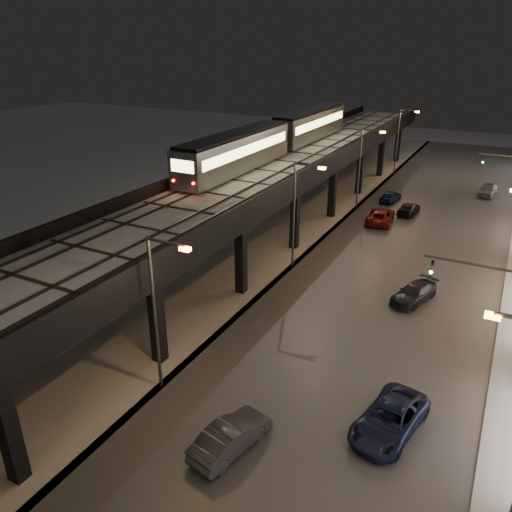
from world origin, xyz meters
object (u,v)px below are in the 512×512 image
at_px(car_far_white, 391,197).
at_px(car_onc_dark, 389,420).
at_px(car_mid_silver, 381,216).
at_px(car_onc_red, 488,190).
at_px(car_near_white, 231,437).
at_px(subway_train, 278,136).
at_px(car_onc_white, 414,294).
at_px(car_mid_dark, 409,209).

relative_size(car_far_white, car_onc_dark, 0.75).
relative_size(car_mid_silver, car_onc_red, 1.21).
bearing_deg(car_onc_dark, car_near_white, -133.26).
height_order(car_near_white, car_onc_dark, same).
bearing_deg(subway_train, car_far_white, 39.79).
bearing_deg(car_near_white, car_mid_silver, -74.90).
bearing_deg(car_far_white, subway_train, 46.15).
height_order(car_far_white, car_onc_red, car_onc_red).
bearing_deg(subway_train, car_onc_white, -39.14).
distance_m(subway_train, car_onc_dark, 35.93).
xyz_separation_m(subway_train, car_mid_dark, (13.54, 5.23, -7.68)).
bearing_deg(car_mid_dark, subway_train, 23.71).
distance_m(subway_train, car_near_white, 37.00).
relative_size(car_near_white, car_far_white, 1.12).
bearing_deg(car_onc_red, car_mid_dark, -115.47).
xyz_separation_m(car_onc_white, car_onc_red, (2.43, 31.73, 0.10)).
distance_m(car_mid_silver, car_far_white, 7.90).
xyz_separation_m(car_far_white, car_onc_red, (9.96, 8.05, 0.07)).
bearing_deg(car_onc_white, car_onc_dark, -64.49).
xyz_separation_m(car_far_white, car_onc_dark, (9.22, -37.84, 0.06)).
height_order(car_near_white, car_mid_dark, car_near_white).
height_order(subway_train, car_onc_dark, subway_train).
relative_size(car_mid_dark, car_onc_white, 0.98).
xyz_separation_m(car_near_white, car_onc_red, (7.02, 50.49, 0.01)).
bearing_deg(car_onc_red, car_onc_white, -88.68).
bearing_deg(car_onc_dark, car_mid_dark, 111.01).
bearing_deg(car_onc_red, subway_train, -134.91).
bearing_deg(car_mid_silver, car_onc_white, 107.29).
relative_size(car_onc_dark, car_onc_white, 1.19).
relative_size(car_near_white, car_onc_dark, 0.84).
relative_size(car_mid_dark, car_onc_dark, 0.83).
height_order(car_far_white, car_onc_dark, car_onc_dark).
distance_m(subway_train, car_far_white, 15.84).
bearing_deg(car_mid_dark, car_onc_white, 105.67).
relative_size(car_mid_silver, car_far_white, 1.33).
height_order(subway_train, car_mid_silver, subway_train).
bearing_deg(car_onc_red, car_near_white, -92.22).
xyz_separation_m(subway_train, car_onc_red, (20.62, 16.93, -7.57)).
distance_m(car_near_white, car_onc_red, 50.98).
bearing_deg(car_mid_silver, car_far_white, -89.24).
bearing_deg(car_onc_white, car_mid_dark, 121.78).
distance_m(car_mid_silver, car_mid_dark, 4.66).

